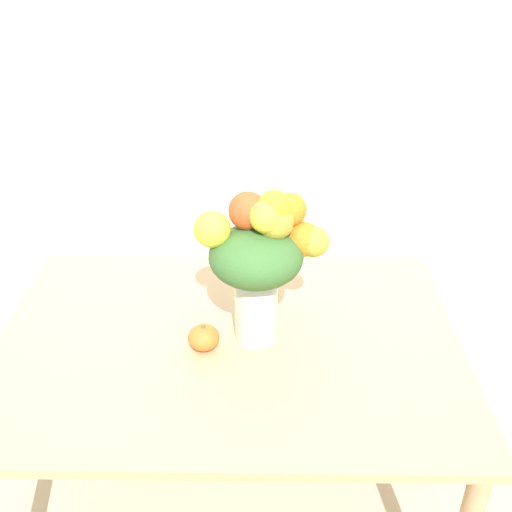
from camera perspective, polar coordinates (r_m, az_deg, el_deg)
The scene contains 6 objects.
ground_plane at distance 2.43m, azimuth -2.21°, elevation -22.41°, with size 12.00×12.00×0.00m, color tan.
wall_back at distance 2.68m, azimuth -1.58°, elevation 17.68°, with size 8.00×0.06×2.70m.
dining_table at distance 1.93m, azimuth -2.61°, elevation -9.99°, with size 1.44×1.02×0.77m.
flower_vase at distance 1.73m, azimuth 0.31°, elevation 0.01°, with size 0.39×0.31×0.49m.
pumpkin at distance 1.82m, azimuth -5.00°, elevation -7.74°, with size 0.10×0.10×0.09m.
dining_chair_near_window at distance 2.80m, azimuth -4.67°, elevation -1.80°, with size 0.45×0.45×0.86m.
Camera 1 is at (0.11, -1.48, 1.93)m, focal length 42.00 mm.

